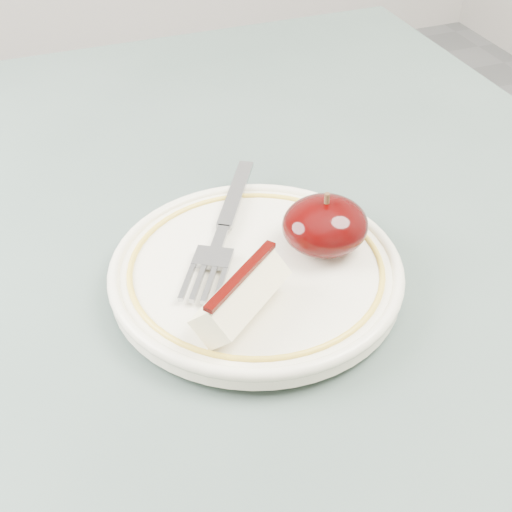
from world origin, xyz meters
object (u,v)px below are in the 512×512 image
object	(u,v)px
table	(144,372)
fork	(223,228)
apple_half	(325,225)
plate	(256,271)

from	to	relation	value
table	fork	bearing A→B (deg)	14.14
apple_half	fork	size ratio (longest dim) A/B	0.39
apple_half	fork	distance (m)	0.08
fork	table	bearing A→B (deg)	135.05
table	plate	size ratio (longest dim) A/B	4.25
plate	apple_half	bearing A→B (deg)	4.28
plate	fork	bearing A→B (deg)	101.12
table	fork	xyz separation A→B (m)	(0.08, 0.02, 0.11)
apple_half	fork	xyz separation A→B (m)	(-0.06, 0.04, -0.01)
table	plate	world-z (taller)	plate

